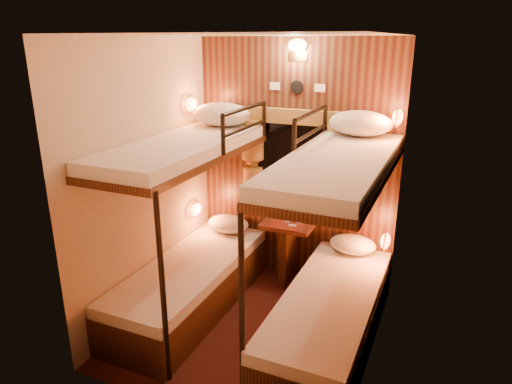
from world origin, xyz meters
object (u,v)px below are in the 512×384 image
at_px(bunk_right, 331,281).
at_px(bottle_right, 299,213).
at_px(bottle_left, 287,213).
at_px(bunk_left, 190,252).
at_px(table, 287,245).

relative_size(bunk_right, bottle_right, 7.98).
bearing_deg(bottle_left, bottle_right, 15.11).
bearing_deg(bottle_right, bunk_left, -131.63).
height_order(bunk_left, table, bunk_left).
relative_size(bunk_right, table, 2.90).
bearing_deg(bottle_right, table, -150.07).
bearing_deg(bunk_right, bunk_left, 180.00).
bearing_deg(table, bottle_left, 123.77).
bearing_deg(table, bunk_left, -129.67).
bearing_deg(bunk_left, bunk_right, 0.00).
distance_m(bunk_left, bottle_right, 1.13).
distance_m(bunk_left, table, 1.02).
xyz_separation_m(bunk_left, bottle_right, (0.74, 0.84, 0.19)).
bearing_deg(table, bottle_right, 29.93).
relative_size(bottle_left, bottle_right, 0.92).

